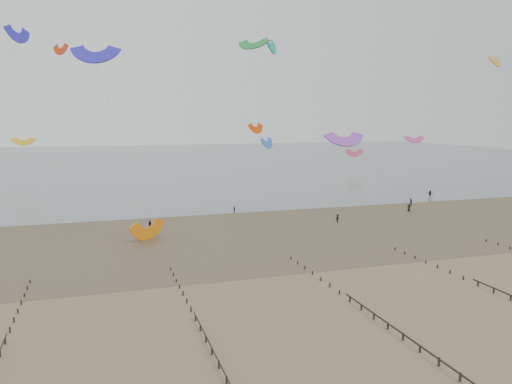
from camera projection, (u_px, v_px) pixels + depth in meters
The scene contains 6 objects.
ground at pixel (297, 288), 62.28m from camera, with size 500.00×500.00×0.00m, color brown.
sea_and_shore at pixel (207, 231), 93.50m from camera, with size 500.00×665.00×0.03m.
groynes at pixel (416, 345), 45.45m from camera, with size 72.16×50.16×1.00m.
kitesurfers at pixel (347, 206), 114.82m from camera, with size 115.48×23.82×1.89m.
grounded_kite at pixel (148, 239), 87.26m from camera, with size 6.72×3.52×5.12m, color orange, non-canonical shape.
kites_airborne at pixel (138, 115), 139.16m from camera, with size 224.46×112.98×42.57m.
Camera 1 is at (-22.96, -55.53, 20.92)m, focal length 35.00 mm.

